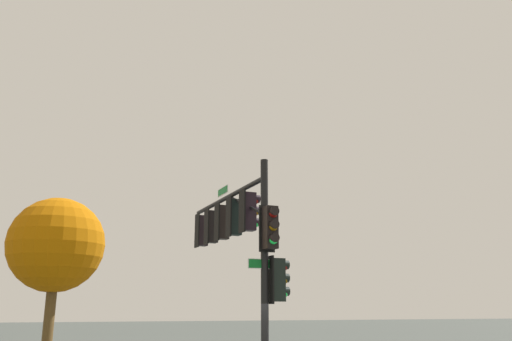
{
  "coord_description": "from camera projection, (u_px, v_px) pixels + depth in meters",
  "views": [
    {
      "loc": [
        -12.95,
        3.09,
        2.54
      ],
      "look_at": [
        -0.33,
        0.3,
        5.91
      ],
      "focal_mm": 35.48,
      "sensor_mm": 36.0,
      "label": 1
    }
  ],
  "objects": [
    {
      "name": "signal_pole_assembly",
      "position": [
        239.0,
        235.0,
        15.15
      ],
      "size": [
        6.62,
        2.0,
        6.31
      ],
      "color": "black",
      "rests_on": "ground_plane"
    },
    {
      "name": "tree_far",
      "position": [
        56.0,
        246.0,
        16.32
      ],
      "size": [
        3.04,
        3.04,
        5.86
      ],
      "color": "brown",
      "rests_on": "ground_plane"
    }
  ]
}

